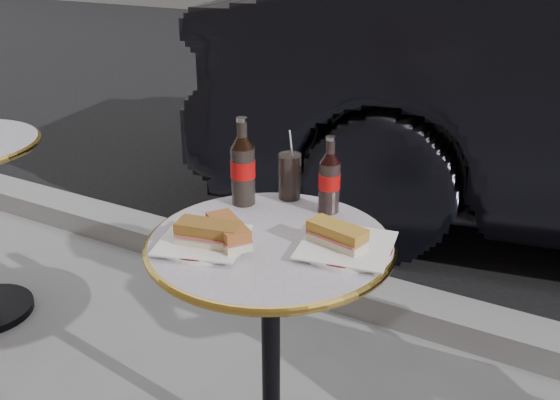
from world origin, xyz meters
The scene contains 11 objects.
asphalt_road centered at (0.00, 5.00, 0.00)m, with size 40.00×8.00×0.00m, color black.
curb centered at (0.00, 0.90, 0.05)m, with size 40.00×0.20×0.12m, color gray.
bistro_table centered at (0.00, 0.00, 0.37)m, with size 0.62×0.62×0.73m, color #BAB2C4, non-canonical shape.
plate_left centered at (-0.13, -0.10, 0.74)m, with size 0.21×0.21×0.01m, color white.
plate_right centered at (0.19, 0.04, 0.74)m, with size 0.22×0.22×0.01m, color white.
sandwich_left_a centered at (-0.10, -0.11, 0.77)m, with size 0.15×0.07×0.05m, color brown.
sandwich_left_b centered at (-0.07, -0.08, 0.77)m, with size 0.15×0.07×0.05m, color #A55B29.
sandwich_right centered at (0.17, 0.03, 0.77)m, with size 0.14×0.07×0.05m, color #B5812D.
cola_bottle_left centered at (-0.18, 0.16, 0.86)m, with size 0.07×0.07×0.25m, color black, non-canonical shape.
cola_bottle_right centered at (0.05, 0.22, 0.84)m, with size 0.06×0.06×0.21m, color black, non-canonical shape.
cola_glass centered at (-0.08, 0.25, 0.80)m, with size 0.07×0.07×0.13m, color black.
Camera 1 is at (0.70, -1.19, 1.44)m, focal length 40.00 mm.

